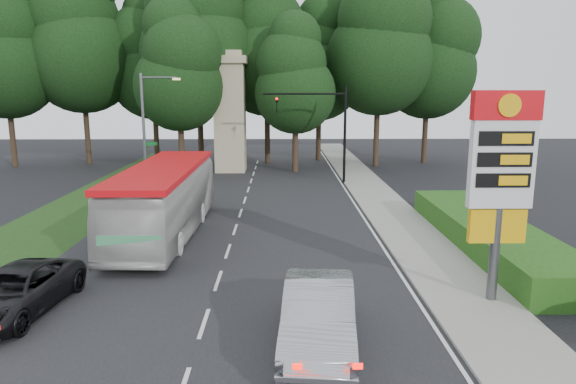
{
  "coord_description": "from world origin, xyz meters",
  "views": [
    {
      "loc": [
        2.32,
        -13.75,
        6.84
      ],
      "look_at": [
        2.63,
        9.63,
        2.2
      ],
      "focal_mm": 32.0,
      "sensor_mm": 36.0,
      "label": 1
    }
  ],
  "objects_px": {
    "streetlight_signs": "(147,126)",
    "monument": "(230,111)",
    "transit_bus": "(165,201)",
    "sedan_silver": "(318,316)",
    "suv_charcoal": "(15,291)",
    "traffic_signal_mast": "(327,121)",
    "gas_station_pylon": "(502,168)"
  },
  "relations": [
    {
      "from": "traffic_signal_mast",
      "to": "monument",
      "type": "relative_size",
      "value": 0.72
    },
    {
      "from": "traffic_signal_mast",
      "to": "suv_charcoal",
      "type": "bearing_deg",
      "value": -117.23
    },
    {
      "from": "monument",
      "to": "sedan_silver",
      "type": "distance_m",
      "value": 31.61
    },
    {
      "from": "monument",
      "to": "sedan_silver",
      "type": "height_order",
      "value": "monument"
    },
    {
      "from": "sedan_silver",
      "to": "suv_charcoal",
      "type": "relative_size",
      "value": 1.04
    },
    {
      "from": "streetlight_signs",
      "to": "suv_charcoal",
      "type": "xyz_separation_m",
      "value": [
        1.02,
        -20.65,
        -3.72
      ]
    },
    {
      "from": "streetlight_signs",
      "to": "suv_charcoal",
      "type": "relative_size",
      "value": 1.55
    },
    {
      "from": "monument",
      "to": "traffic_signal_mast",
      "type": "bearing_deg",
      "value": -38.0
    },
    {
      "from": "traffic_signal_mast",
      "to": "streetlight_signs",
      "type": "height_order",
      "value": "streetlight_signs"
    },
    {
      "from": "traffic_signal_mast",
      "to": "gas_station_pylon",
      "type": "bearing_deg",
      "value": -80.91
    },
    {
      "from": "streetlight_signs",
      "to": "suv_charcoal",
      "type": "distance_m",
      "value": 21.01
    },
    {
      "from": "gas_station_pylon",
      "to": "suv_charcoal",
      "type": "height_order",
      "value": "gas_station_pylon"
    },
    {
      "from": "streetlight_signs",
      "to": "transit_bus",
      "type": "xyz_separation_m",
      "value": [
        3.76,
        -11.83,
        -2.76
      ]
    },
    {
      "from": "traffic_signal_mast",
      "to": "sedan_silver",
      "type": "xyz_separation_m",
      "value": [
        -2.37,
        -24.88,
        -3.79
      ]
    },
    {
      "from": "gas_station_pylon",
      "to": "transit_bus",
      "type": "bearing_deg",
      "value": 146.62
    },
    {
      "from": "monument",
      "to": "transit_bus",
      "type": "xyz_separation_m",
      "value": [
        -1.22,
        -19.82,
        -3.43
      ]
    },
    {
      "from": "streetlight_signs",
      "to": "monument",
      "type": "relative_size",
      "value": 0.8
    },
    {
      "from": "traffic_signal_mast",
      "to": "streetlight_signs",
      "type": "bearing_deg",
      "value": -171.08
    },
    {
      "from": "transit_bus",
      "to": "traffic_signal_mast",
      "type": "bearing_deg",
      "value": 58.34
    },
    {
      "from": "suv_charcoal",
      "to": "streetlight_signs",
      "type": "bearing_deg",
      "value": 99.03
    },
    {
      "from": "transit_bus",
      "to": "sedan_silver",
      "type": "bearing_deg",
      "value": -58.29
    },
    {
      "from": "monument",
      "to": "suv_charcoal",
      "type": "relative_size",
      "value": 1.95
    },
    {
      "from": "gas_station_pylon",
      "to": "suv_charcoal",
      "type": "distance_m",
      "value": 15.63
    },
    {
      "from": "traffic_signal_mast",
      "to": "transit_bus",
      "type": "bearing_deg",
      "value": -122.8
    },
    {
      "from": "traffic_signal_mast",
      "to": "sedan_silver",
      "type": "relative_size",
      "value": 1.34
    },
    {
      "from": "gas_station_pylon",
      "to": "transit_bus",
      "type": "xyz_separation_m",
      "value": [
        -12.42,
        8.19,
        -2.77
      ]
    },
    {
      "from": "sedan_silver",
      "to": "gas_station_pylon",
      "type": "bearing_deg",
      "value": 30.79
    },
    {
      "from": "streetlight_signs",
      "to": "monument",
      "type": "xyz_separation_m",
      "value": [
        4.99,
        7.99,
        0.67
      ]
    },
    {
      "from": "suv_charcoal",
      "to": "monument",
      "type": "bearing_deg",
      "value": 88.32
    },
    {
      "from": "gas_station_pylon",
      "to": "sedan_silver",
      "type": "xyz_separation_m",
      "value": [
        -5.89,
        -2.87,
        -3.56
      ]
    },
    {
      "from": "streetlight_signs",
      "to": "suv_charcoal",
      "type": "bearing_deg",
      "value": -87.18
    },
    {
      "from": "streetlight_signs",
      "to": "sedan_silver",
      "type": "relative_size",
      "value": 1.49
    }
  ]
}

